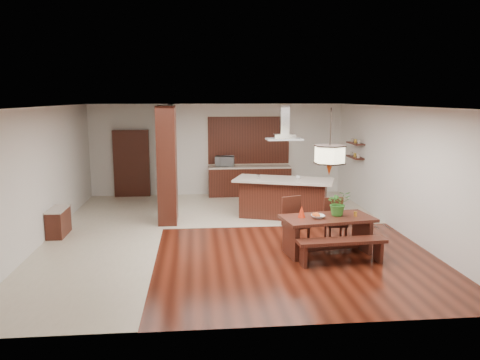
{
  "coord_description": "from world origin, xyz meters",
  "views": [
    {
      "loc": [
        -0.69,
        -10.38,
        3.09
      ],
      "look_at": [
        0.3,
        0.0,
        1.25
      ],
      "focal_mm": 35.0,
      "sensor_mm": 36.0,
      "label": 1
    }
  ],
  "objects": [
    {
      "name": "foliage_plant",
      "position": [
        2.15,
        -1.46,
        1.01
      ],
      "size": [
        0.47,
        0.41,
        0.52
      ],
      "primitive_type": "imported",
      "rotation": [
        0.0,
        0.0,
        0.01
      ],
      "color": "#317326",
      "rests_on": "dining_table"
    },
    {
      "name": "dining_chair_left",
      "position": [
        1.38,
        -1.07,
        0.52
      ],
      "size": [
        0.59,
        0.59,
        1.04
      ],
      "primitive_type": null,
      "rotation": [
        0.0,
        0.0,
        0.35
      ],
      "color": "black",
      "rests_on": "ground"
    },
    {
      "name": "room_shell",
      "position": [
        0.0,
        0.0,
        2.06
      ],
      "size": [
        9.0,
        9.04,
        2.92
      ],
      "color": "#341109",
      "rests_on": "ground"
    },
    {
      "name": "gold_ornament",
      "position": [
        2.48,
        -1.55,
        0.8
      ],
      "size": [
        0.09,
        0.09,
        0.1
      ],
      "primitive_type": "cylinder",
      "rotation": [
        0.0,
        0.0,
        0.38
      ],
      "color": "gold",
      "rests_on": "dining_table"
    },
    {
      "name": "partition_pier",
      "position": [
        -1.4,
        1.2,
        1.45
      ],
      "size": [
        0.45,
        1.0,
        2.9
      ],
      "primitive_type": "cube",
      "color": "black",
      "rests_on": "ground"
    },
    {
      "name": "napkin_cone",
      "position": [
        1.38,
        -1.54,
        0.86
      ],
      "size": [
        0.19,
        0.19,
        0.23
      ],
      "primitive_type": "cone",
      "rotation": [
        0.0,
        0.0,
        0.33
      ],
      "color": "red",
      "rests_on": "dining_table"
    },
    {
      "name": "rear_counter",
      "position": [
        1.0,
        4.2,
        0.48
      ],
      "size": [
        2.6,
        0.62,
        0.95
      ],
      "color": "black",
      "rests_on": "ground"
    },
    {
      "name": "tile_hallway",
      "position": [
        -2.75,
        0.0,
        0.01
      ],
      "size": [
        2.5,
        9.0,
        0.01
      ],
      "primitive_type": "cube",
      "color": "beige",
      "rests_on": "ground"
    },
    {
      "name": "dining_table",
      "position": [
        1.91,
        -1.55,
        0.55
      ],
      "size": [
        1.91,
        1.16,
        0.75
      ],
      "rotation": [
        0.0,
        0.0,
        0.15
      ],
      "color": "black",
      "rests_on": "ground"
    },
    {
      "name": "dining_chair_right",
      "position": [
        2.27,
        -0.94,
        0.48
      ],
      "size": [
        0.43,
        0.43,
        0.97
      ],
      "primitive_type": null,
      "rotation": [
        0.0,
        0.0,
        0.01
      ],
      "color": "black",
      "rests_on": "ground"
    },
    {
      "name": "pendant_lantern",
      "position": [
        1.91,
        -1.55,
        2.25
      ],
      "size": [
        0.64,
        0.64,
        1.31
      ],
      "primitive_type": null,
      "color": "#F5EEBC",
      "rests_on": "room_shell"
    },
    {
      "name": "soffit_band",
      "position": [
        0.0,
        0.0,
        2.88
      ],
      "size": [
        8.0,
        9.0,
        0.02
      ],
      "primitive_type": "cube",
      "color": "#3B1E0E",
      "rests_on": "room_shell"
    },
    {
      "name": "tile_kitchen",
      "position": [
        1.25,
        2.5,
        0.01
      ],
      "size": [
        5.5,
        4.0,
        0.01
      ],
      "primitive_type": "cube",
      "color": "beige",
      "rests_on": "ground"
    },
    {
      "name": "island_cup",
      "position": [
        1.92,
        1.26,
        1.08
      ],
      "size": [
        0.12,
        0.12,
        0.09
      ],
      "primitive_type": "imported",
      "rotation": [
        0.0,
        0.0,
        -0.11
      ],
      "color": "silver",
      "rests_on": "kitchen_island"
    },
    {
      "name": "fruit_bowl",
      "position": [
        1.69,
        -1.63,
        0.78
      ],
      "size": [
        0.26,
        0.26,
        0.06
      ],
      "primitive_type": "imported",
      "rotation": [
        0.0,
        0.0,
        0.01
      ],
      "color": "beige",
      "rests_on": "dining_table"
    },
    {
      "name": "shelf_lower",
      "position": [
        3.87,
        2.6,
        1.4
      ],
      "size": [
        0.26,
        0.9,
        0.04
      ],
      "primitive_type": "cube",
      "color": "black",
      "rests_on": "room_shell"
    },
    {
      "name": "dining_bench",
      "position": [
        2.01,
        -2.19,
        0.24
      ],
      "size": [
        1.71,
        0.49,
        0.48
      ],
      "primitive_type": null,
      "rotation": [
        0.0,
        0.0,
        0.07
      ],
      "color": "black",
      "rests_on": "ground"
    },
    {
      "name": "range_hood",
      "position": [
        1.56,
        1.33,
        2.46
      ],
      "size": [
        0.9,
        0.55,
        0.87
      ],
      "primitive_type": null,
      "color": "silver",
      "rests_on": "room_shell"
    },
    {
      "name": "hallway_doorway",
      "position": [
        -2.7,
        4.4,
        1.05
      ],
      "size": [
        1.1,
        0.2,
        2.1
      ],
      "primitive_type": "cube",
      "color": "black",
      "rests_on": "ground"
    },
    {
      "name": "microwave",
      "position": [
        0.22,
        4.23,
        1.11
      ],
      "size": [
        0.64,
        0.48,
        0.33
      ],
      "primitive_type": "imported",
      "rotation": [
        0.0,
        0.0,
        -0.14
      ],
      "color": "#ACAFB3",
      "rests_on": "rear_counter"
    },
    {
      "name": "shelf_upper",
      "position": [
        3.87,
        2.6,
        1.8
      ],
      "size": [
        0.26,
        0.9,
        0.04
      ],
      "primitive_type": "cube",
      "color": "black",
      "rests_on": "room_shell"
    },
    {
      "name": "kitchen_window",
      "position": [
        1.0,
        4.46,
        1.75
      ],
      "size": [
        2.6,
        0.08,
        1.5
      ],
      "primitive_type": "cube",
      "color": "brown",
      "rests_on": "room_shell"
    },
    {
      "name": "partition_stub",
      "position": [
        -1.4,
        3.3,
        1.45
      ],
      "size": [
        0.18,
        2.4,
        2.9
      ],
      "primitive_type": "cube",
      "color": "silver",
      "rests_on": "ground"
    },
    {
      "name": "hallway_console",
      "position": [
        -3.81,
        0.2,
        0.32
      ],
      "size": [
        0.37,
        0.88,
        0.63
      ],
      "primitive_type": "cube",
      "color": "black",
      "rests_on": "ground"
    },
    {
      "name": "kitchen_island",
      "position": [
        1.56,
        1.33,
        0.53
      ],
      "size": [
        2.72,
        1.87,
        1.03
      ],
      "rotation": [
        0.0,
        0.0,
        -0.34
      ],
      "color": "black",
      "rests_on": "ground"
    }
  ]
}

